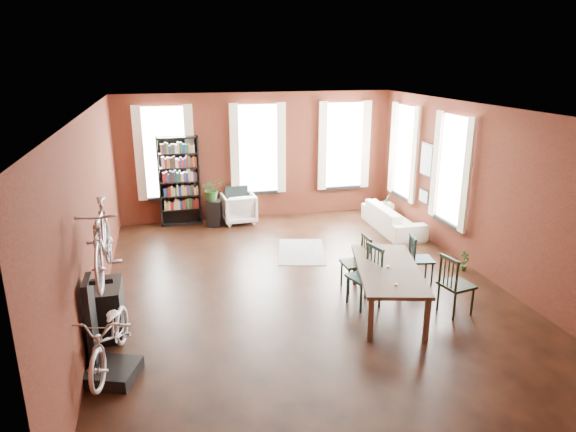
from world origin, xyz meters
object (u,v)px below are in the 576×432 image
object	(u,v)px
bookshelf	(179,181)
cream_sofa	(393,214)
bike_trainer	(113,373)
plant_stand	(214,213)
dining_chair_d	(421,259)
bicycle_floor	(107,309)
dining_chair_c	(457,285)
dining_chair_a	(364,277)
dining_chair_b	(355,263)
dining_table	(387,288)
white_armchair	(239,207)
console_table	(109,309)

from	to	relation	value
bookshelf	cream_sofa	size ratio (longest dim) A/B	1.06
bike_trainer	plant_stand	bearing A→B (deg)	72.20
dining_chair_d	bicycle_floor	xyz separation A→B (m)	(-5.31, -1.78, 0.54)
dining_chair_d	bicycle_floor	size ratio (longest dim) A/B	0.56
dining_chair_c	dining_chair_a	bearing A→B (deg)	54.25
plant_stand	dining_chair_d	bearing A→B (deg)	-51.34
dining_chair_b	dining_chair_d	world-z (taller)	dining_chair_b
bicycle_floor	dining_table	bearing A→B (deg)	23.24
dining_chair_c	white_armchair	bearing A→B (deg)	14.32
dining_table	dining_chair_a	distance (m)	0.42
dining_chair_b	bookshelf	world-z (taller)	bookshelf
console_table	plant_stand	size ratio (longest dim) A/B	1.22
dining_chair_c	plant_stand	bearing A→B (deg)	20.05
dining_chair_a	dining_chair_c	size ratio (longest dim) A/B	1.03
dining_chair_d	bike_trainer	xyz separation A→B (m)	(-5.32, -1.82, -0.37)
dining_chair_d	plant_stand	size ratio (longest dim) A/B	1.38
dining_chair_c	bike_trainer	size ratio (longest dim) A/B	1.66
dining_chair_c	dining_chair_b	bearing A→B (deg)	33.62
dining_chair_a	bicycle_floor	size ratio (longest dim) A/B	0.63
dining_chair_a	cream_sofa	xyz separation A→B (m)	(2.16, 3.54, -0.11)
console_table	bicycle_floor	size ratio (longest dim) A/B	0.49
dining_table	bike_trainer	bearing A→B (deg)	-152.63
dining_chair_c	bike_trainer	xyz separation A→B (m)	(-5.30, -0.58, -0.41)
white_armchair	bike_trainer	xyz separation A→B (m)	(-2.57, -6.22, -0.32)
white_armchair	console_table	xyz separation A→B (m)	(-2.69, -5.00, -0.01)
dining_chair_b	white_armchair	size ratio (longest dim) A/B	1.20
dining_chair_d	bike_trainer	size ratio (longest dim) A/B	1.49
dining_chair_d	bookshelf	distance (m)	6.24
dining_chair_b	dining_chair_c	distance (m)	1.78
cream_sofa	console_table	size ratio (longest dim) A/B	2.60
white_armchair	dining_table	bearing A→B (deg)	104.12
dining_chair_a	cream_sofa	bearing A→B (deg)	133.47
dining_chair_a	console_table	size ratio (longest dim) A/B	1.29
white_armchair	bicycle_floor	bearing A→B (deg)	63.61
dining_chair_b	dining_table	bearing A→B (deg)	14.59
dining_chair_d	white_armchair	xyz separation A→B (m)	(-2.75, 4.40, -0.04)
bike_trainer	plant_stand	size ratio (longest dim) A/B	0.92
dining_chair_a	bookshelf	bearing A→B (deg)	-167.07
dining_table	dining_chair_d	xyz separation A→B (m)	(1.05, 0.84, 0.09)
bike_trainer	bicycle_floor	distance (m)	0.90
cream_sofa	plant_stand	distance (m)	4.37
dining_chair_b	dining_chair_d	bearing A→B (deg)	88.43
dining_chair_d	bookshelf	xyz separation A→B (m)	(-4.17, 4.60, 0.65)
dining_chair_d	bicycle_floor	world-z (taller)	bicycle_floor
bookshelf	bicycle_floor	world-z (taller)	bookshelf
console_table	dining_chair_a	bearing A→B (deg)	-0.52
bicycle_floor	cream_sofa	bearing A→B (deg)	48.35
bicycle_floor	dining_chair_a	bearing A→B (deg)	27.07
white_armchair	plant_stand	world-z (taller)	white_armchair
plant_stand	bookshelf	bearing A→B (deg)	154.42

